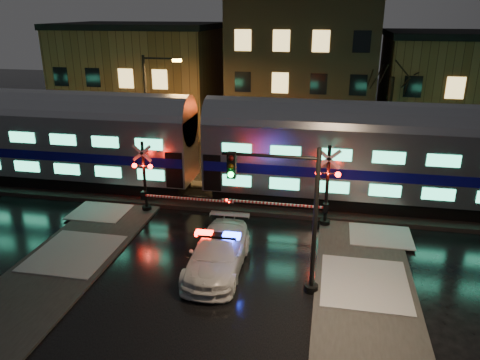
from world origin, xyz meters
name	(u,v)px	position (x,y,z in m)	size (l,w,h in m)	color
ground	(226,238)	(0.00, 0.00, 0.00)	(120.00, 120.00, 0.00)	black
ballast	(245,198)	(0.00, 5.00, 0.12)	(90.00, 4.20, 0.24)	black
sidewalk_left	(35,290)	(-6.50, -6.00, 0.06)	(4.00, 20.00, 0.12)	#2D2D2D
sidewalk_right	(369,331)	(6.50, -6.00, 0.06)	(4.00, 20.00, 0.12)	#2D2D2D
building_left	(143,79)	(-13.00, 22.00, 4.50)	(14.00, 10.00, 9.00)	brown
building_mid	(303,68)	(2.00, 22.50, 5.75)	(12.00, 11.00, 11.50)	brown
building_right	(457,90)	(15.00, 22.00, 4.25)	(12.00, 10.00, 8.50)	brown
train	(200,143)	(-2.65, 5.00, 3.38)	(51.00, 3.12, 5.92)	black
police_car	(218,253)	(0.32, -2.91, 0.81)	(2.34, 5.56, 1.78)	silver
crossing_signal_right	(320,194)	(4.40, 2.31, 1.81)	(6.16, 0.67, 4.36)	black
crossing_signal_left	(150,184)	(-4.74, 2.30, 1.67)	(5.70, 0.65, 4.04)	black
traffic_light	(290,218)	(3.43, -3.88, 3.18)	(3.87, 0.70, 5.99)	black
streetlight	(150,107)	(-7.15, 9.00, 4.56)	(2.64, 0.28, 7.90)	black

